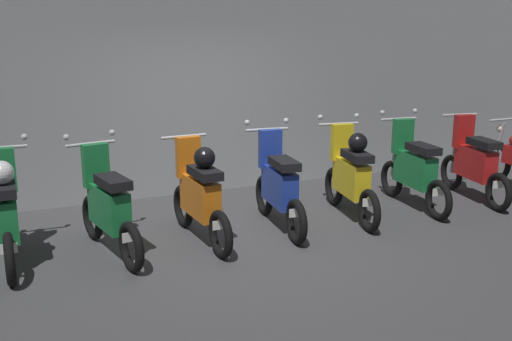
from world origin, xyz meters
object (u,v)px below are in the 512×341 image
(motorbike_slot_4, at_px, (199,194))
(motorbike_slot_5, at_px, (278,186))
(motorbike_slot_7, at_px, (413,169))
(motorbike_slot_8, at_px, (474,163))
(motorbike_slot_2, at_px, (6,211))
(motorbike_slot_3, at_px, (108,207))
(motorbike_slot_6, at_px, (350,175))

(motorbike_slot_4, relative_size, motorbike_slot_5, 1.00)
(motorbike_slot_7, xyz_separation_m, motorbike_slot_8, (1.03, -0.02, -0.00))
(motorbike_slot_2, distance_m, motorbike_slot_4, 2.06)
(motorbike_slot_2, bearing_deg, motorbike_slot_8, -0.08)
(motorbike_slot_5, relative_size, motorbike_slot_8, 1.00)
(motorbike_slot_4, distance_m, motorbike_slot_7, 3.09)
(motorbike_slot_2, height_order, motorbike_slot_4, motorbike_slot_2)
(motorbike_slot_3, height_order, motorbike_slot_4, motorbike_slot_3)
(motorbike_slot_8, bearing_deg, motorbike_slot_4, -178.29)
(motorbike_slot_2, bearing_deg, motorbike_slot_5, -1.03)
(motorbike_slot_3, height_order, motorbike_slot_6, same)
(motorbike_slot_3, distance_m, motorbike_slot_7, 4.12)
(motorbike_slot_3, distance_m, motorbike_slot_6, 3.10)
(motorbike_slot_6, distance_m, motorbike_slot_7, 1.03)
(motorbike_slot_3, relative_size, motorbike_slot_8, 1.00)
(motorbike_slot_2, bearing_deg, motorbike_slot_6, -0.66)
(motorbike_slot_7, distance_m, motorbike_slot_8, 1.03)
(motorbike_slot_4, xyz_separation_m, motorbike_slot_7, (3.09, 0.14, -0.04))
(motorbike_slot_2, distance_m, motorbike_slot_5, 3.09)
(motorbike_slot_7, bearing_deg, motorbike_slot_6, -176.79)
(motorbike_slot_2, height_order, motorbike_slot_7, same)
(motorbike_slot_2, height_order, motorbike_slot_8, motorbike_slot_2)
(motorbike_slot_3, bearing_deg, motorbike_slot_8, 1.29)
(motorbike_slot_4, distance_m, motorbike_slot_8, 4.12)
(motorbike_slot_4, height_order, motorbike_slot_7, motorbike_slot_7)
(motorbike_slot_6, bearing_deg, motorbike_slot_3, -178.57)
(motorbike_slot_4, height_order, motorbike_slot_5, motorbike_slot_5)
(motorbike_slot_4, bearing_deg, motorbike_slot_2, 176.33)
(motorbike_slot_2, xyz_separation_m, motorbike_slot_6, (4.11, -0.05, 0.00))
(motorbike_slot_3, distance_m, motorbike_slot_4, 1.03)
(motorbike_slot_3, height_order, motorbike_slot_8, motorbike_slot_3)
(motorbike_slot_2, xyz_separation_m, motorbike_slot_7, (5.14, 0.01, -0.04))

